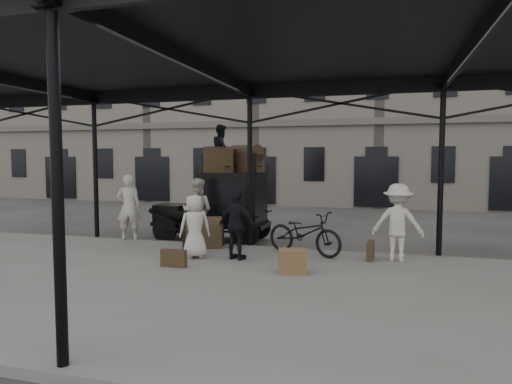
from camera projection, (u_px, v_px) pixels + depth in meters
ground at (226, 267)px, 11.01m from camera, size 120.00×120.00×0.00m
platform at (193, 286)px, 9.09m from camera, size 28.00×8.00×0.15m
canopy at (196, 58)px, 9.02m from camera, size 22.50×9.00×4.74m
building_frontage at (325, 86)px, 27.76m from camera, size 64.00×8.00×14.00m
taxi at (224, 203)px, 14.23m from camera, size 3.65×1.55×2.18m
porter_left at (129, 207)px, 13.67m from camera, size 0.84×0.68×1.99m
porter_midleft at (197, 211)px, 13.07m from camera, size 0.95×0.76×1.90m
porter_centre at (195, 226)px, 11.26m from camera, size 0.91×0.79×1.57m
porter_official at (237, 225)px, 11.04m from camera, size 1.07×0.66×1.70m
porter_right at (398, 223)px, 10.89m from camera, size 1.27×0.82×1.86m
bicycle at (304, 233)px, 11.65m from camera, size 2.25×1.49×1.12m
porter_roof at (222, 148)px, 14.02m from camera, size 0.73×0.84×1.46m
steamer_trunk_roof_near at (218, 162)px, 13.92m from camera, size 1.03×0.82×0.66m
steamer_trunk_roof_far at (246, 161)px, 14.14m from camera, size 1.13×0.96×0.71m
steamer_trunk_platform at (204, 235)px, 12.58m from camera, size 1.13×0.94×0.72m
wicker_hamper at (293, 261)px, 9.82m from camera, size 0.69×0.58×0.50m
suitcase_upright at (370, 251)px, 11.07m from camera, size 0.17×0.61×0.45m
suitcase_flat at (174, 258)px, 10.34m from camera, size 0.60×0.15×0.40m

